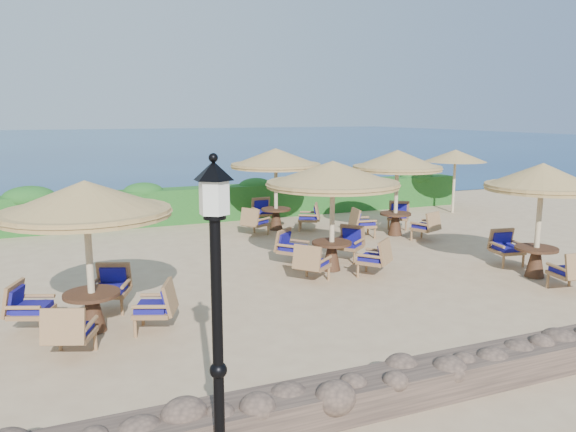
{
  "coord_description": "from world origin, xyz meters",
  "views": [
    {
      "loc": [
        -6.18,
        -11.95,
        3.75
      ],
      "look_at": [
        -1.05,
        0.39,
        1.3
      ],
      "focal_mm": 35.0,
      "sensor_mm": 36.0,
      "label": 1
    }
  ],
  "objects": [
    {
      "name": "cafe_set_1",
      "position": [
        -0.16,
        -0.21,
        1.91
      ],
      "size": [
        3.19,
        3.19,
        2.65
      ],
      "color": "beige",
      "rests_on": "ground"
    },
    {
      "name": "extra_parasol",
      "position": [
        7.8,
        5.2,
        2.17
      ],
      "size": [
        2.3,
        2.3,
        2.41
      ],
      "color": "beige",
      "rests_on": "ground"
    },
    {
      "name": "cafe_set_4",
      "position": [
        3.48,
        2.58,
        1.9
      ],
      "size": [
        2.81,
        2.81,
        2.65
      ],
      "color": "beige",
      "rests_on": "ground"
    },
    {
      "name": "cafe_set_3",
      "position": [
        0.35,
        4.78,
        1.94
      ],
      "size": [
        2.92,
        2.92,
        2.65
      ],
      "color": "beige",
      "rests_on": "ground"
    },
    {
      "name": "cafe_set_0",
      "position": [
        -5.75,
        -2.09,
        1.84
      ],
      "size": [
        2.87,
        2.87,
        2.65
      ],
      "color": "beige",
      "rests_on": "ground"
    },
    {
      "name": "cafe_set_2",
      "position": [
        3.94,
        -2.54,
        1.95
      ],
      "size": [
        2.52,
        2.87,
        2.65
      ],
      "color": "beige",
      "rests_on": "ground"
    },
    {
      "name": "sea",
      "position": [
        0.0,
        70.0,
        0.0
      ],
      "size": [
        160.0,
        160.0,
        0.0
      ],
      "primitive_type": "plane",
      "color": "navy",
      "rests_on": "ground"
    },
    {
      "name": "ground",
      "position": [
        0.0,
        0.0,
        0.0
      ],
      "size": [
        120.0,
        120.0,
        0.0
      ],
      "primitive_type": "plane",
      "color": "tan",
      "rests_on": "ground"
    },
    {
      "name": "lamp_post",
      "position": [
        -4.8,
        -6.8,
        1.55
      ],
      "size": [
        0.44,
        0.44,
        3.31
      ],
      "color": "black",
      "rests_on": "ground"
    },
    {
      "name": "hedge",
      "position": [
        0.0,
        7.2,
        0.6
      ],
      "size": [
        18.0,
        0.9,
        1.2
      ],
      "primitive_type": "cube",
      "color": "#194E19",
      "rests_on": "ground"
    },
    {
      "name": "stone_wall",
      "position": [
        0.0,
        -6.2,
        0.22
      ],
      "size": [
        15.0,
        0.65,
        0.44
      ],
      "primitive_type": "cube",
      "color": "brown",
      "rests_on": "ground"
    }
  ]
}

